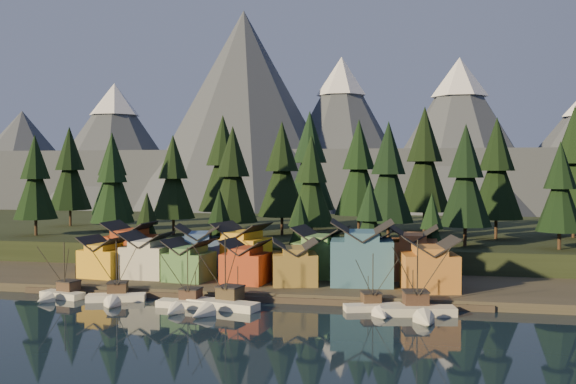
% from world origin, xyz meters
% --- Properties ---
extents(ground, '(500.00, 500.00, 0.00)m').
position_xyz_m(ground, '(0.00, 0.00, 0.00)').
color(ground, black).
rests_on(ground, ground).
extents(shore_strip, '(400.00, 50.00, 1.50)m').
position_xyz_m(shore_strip, '(0.00, 40.00, 0.75)').
color(shore_strip, '#373428').
rests_on(shore_strip, ground).
extents(hillside, '(420.00, 100.00, 6.00)m').
position_xyz_m(hillside, '(0.00, 90.00, 3.00)').
color(hillside, black).
rests_on(hillside, ground).
extents(dock, '(80.00, 4.00, 1.00)m').
position_xyz_m(dock, '(0.00, 16.50, 0.50)').
color(dock, '#443930').
rests_on(dock, ground).
extents(mountain_ridge, '(560.00, 190.00, 90.00)m').
position_xyz_m(mountain_ridge, '(-4.20, 213.59, 26.06)').
color(mountain_ridge, '#484E5C').
rests_on(mountain_ridge, ground).
extents(boat_0, '(8.47, 9.03, 10.53)m').
position_xyz_m(boat_0, '(-31.25, 10.84, 2.12)').
color(boat_0, silver).
rests_on(boat_0, ground).
extents(boat_1, '(10.24, 10.67, 10.99)m').
position_xyz_m(boat_1, '(-20.64, 10.22, 2.05)').
color(boat_1, white).
rests_on(boat_1, ground).
extents(boat_2, '(9.88, 10.66, 10.58)m').
position_xyz_m(boat_2, '(-7.76, 7.69, 1.94)').
color(boat_2, white).
rests_on(boat_2, ground).
extents(boat_3, '(12.43, 13.03, 12.42)m').
position_xyz_m(boat_3, '(-2.02, 7.66, 2.22)').
color(boat_3, silver).
rests_on(boat_3, ground).
extents(boat_5, '(9.78, 10.16, 9.85)m').
position_xyz_m(boat_5, '(22.02, 11.28, 1.77)').
color(boat_5, silver).
rests_on(boat_5, ground).
extents(boat_6, '(11.87, 12.56, 12.60)m').
position_xyz_m(boat_6, '(28.67, 9.26, 2.33)').
color(boat_6, beige).
rests_on(boat_6, ground).
extents(house_front_0, '(8.69, 8.34, 7.66)m').
position_xyz_m(house_front_0, '(-30.19, 24.95, 5.53)').
color(house_front_0, gold).
rests_on(house_front_0, shore_strip).
extents(house_front_1, '(8.54, 8.22, 8.56)m').
position_xyz_m(house_front_1, '(-21.85, 25.93, 6.00)').
color(house_front_1, beige).
rests_on(house_front_1, shore_strip).
extents(house_front_2, '(8.81, 8.87, 7.57)m').
position_xyz_m(house_front_2, '(-12.91, 24.36, 5.48)').
color(house_front_2, '#467740').
rests_on(house_front_2, shore_strip).
extents(house_front_3, '(8.51, 8.21, 7.76)m').
position_xyz_m(house_front_3, '(-1.97, 23.72, 5.58)').
color(house_front_3, '#9F3618').
rests_on(house_front_3, shore_strip).
extents(house_front_4, '(9.56, 10.00, 7.94)m').
position_xyz_m(house_front_4, '(6.86, 24.32, 5.67)').
color(house_front_4, olive).
rests_on(house_front_4, shore_strip).
extents(house_front_5, '(11.70, 10.81, 11.35)m').
position_xyz_m(house_front_5, '(18.60, 26.62, 7.46)').
color(house_front_5, '#35617D').
rests_on(house_front_5, shore_strip).
extents(house_front_6, '(10.23, 9.82, 9.02)m').
position_xyz_m(house_front_6, '(30.28, 22.98, 6.24)').
color(house_front_6, '#B7722F').
rests_on(house_front_6, shore_strip).
extents(house_back_0, '(9.11, 8.76, 9.75)m').
position_xyz_m(house_back_0, '(-29.22, 34.18, 6.62)').
color(house_back_0, '#933416').
rests_on(house_back_0, shore_strip).
extents(house_back_1, '(10.37, 10.44, 9.56)m').
position_xyz_m(house_back_1, '(-13.78, 32.11, 6.52)').
color(house_back_1, '#3E5C92').
rests_on(house_back_1, shore_strip).
extents(house_back_2, '(11.18, 10.62, 9.96)m').
position_xyz_m(house_back_2, '(-5.36, 33.46, 6.73)').
color(house_back_2, gold).
rests_on(house_back_2, shore_strip).
extents(house_back_3, '(10.69, 9.85, 9.54)m').
position_xyz_m(house_back_3, '(10.27, 32.99, 6.51)').
color(house_back_3, '#528347').
rests_on(house_back_3, shore_strip).
extents(house_back_4, '(9.12, 8.82, 9.11)m').
position_xyz_m(house_back_4, '(19.78, 31.49, 6.28)').
color(house_back_4, beige).
rests_on(house_back_4, shore_strip).
extents(house_back_5, '(8.88, 8.99, 9.96)m').
position_xyz_m(house_back_5, '(27.51, 34.30, 6.73)').
color(house_back_5, '#A06138').
rests_on(house_back_5, shore_strip).
extents(tree_hill_0, '(10.46, 10.46, 24.36)m').
position_xyz_m(tree_hill_0, '(-62.00, 52.00, 19.32)').
color(tree_hill_0, '#332319').
rests_on(tree_hill_0, hillside).
extents(tree_hill_1, '(11.02, 11.02, 25.68)m').
position_xyz_m(tree_hill_1, '(-50.00, 68.00, 20.04)').
color(tree_hill_1, '#332319').
rests_on(tree_hill_1, hillside).
extents(tree_hill_2, '(9.97, 9.97, 23.23)m').
position_xyz_m(tree_hill_2, '(-40.00, 48.00, 18.70)').
color(tree_hill_2, '#332319').
rests_on(tree_hill_2, hillside).
extents(tree_hill_3, '(10.50, 10.50, 24.46)m').
position_xyz_m(tree_hill_3, '(-30.00, 60.00, 19.37)').
color(tree_hill_3, '#332319').
rests_on(tree_hill_3, hillside).
extents(tree_hill_4, '(13.00, 13.00, 30.29)m').
position_xyz_m(tree_hill_4, '(-22.00, 75.00, 22.56)').
color(tree_hill_4, '#332319').
rests_on(tree_hill_4, hillside).
extents(tree_hill_5, '(11.00, 11.00, 25.61)m').
position_xyz_m(tree_hill_5, '(-12.00, 50.00, 20.00)').
color(tree_hill_5, '#332319').
rests_on(tree_hill_5, hillside).
extents(tree_hill_6, '(11.88, 11.88, 27.68)m').
position_xyz_m(tree_hill_6, '(-4.00, 65.00, 21.13)').
color(tree_hill_6, '#332319').
rests_on(tree_hill_6, hillside).
extents(tree_hill_7, '(10.06, 10.06, 23.43)m').
position_xyz_m(tree_hill_7, '(6.00, 48.00, 18.81)').
color(tree_hill_7, '#332319').
rests_on(tree_hill_7, hillside).
extents(tree_hill_8, '(12.20, 12.20, 28.41)m').
position_xyz_m(tree_hill_8, '(14.00, 72.00, 21.53)').
color(tree_hill_8, '#332319').
rests_on(tree_hill_8, hillside).
extents(tree_hill_9, '(11.39, 11.39, 26.54)m').
position_xyz_m(tree_hill_9, '(22.00, 55.00, 20.51)').
color(tree_hill_9, '#332319').
rests_on(tree_hill_9, hillside).
extents(tree_hill_10, '(13.75, 13.75, 32.02)m').
position_xyz_m(tree_hill_10, '(30.00, 80.00, 23.51)').
color(tree_hill_10, '#332319').
rests_on(tree_hill_10, hillside).
extents(tree_hill_11, '(10.92, 10.92, 25.43)m').
position_xyz_m(tree_hill_11, '(38.00, 50.00, 19.90)').
color(tree_hill_11, '#332319').
rests_on(tree_hill_11, hillside).
extents(tree_hill_12, '(11.98, 11.98, 27.92)m').
position_xyz_m(tree_hill_12, '(46.00, 66.00, 21.26)').
color(tree_hill_12, '#332319').
rests_on(tree_hill_12, hillside).
extents(tree_hill_13, '(9.26, 9.26, 21.58)m').
position_xyz_m(tree_hill_13, '(56.00, 48.00, 17.79)').
color(tree_hill_13, '#332319').
rests_on(tree_hill_13, hillside).
extents(tree_hill_14, '(13.25, 13.25, 30.87)m').
position_xyz_m(tree_hill_14, '(64.00, 72.00, 22.88)').
color(tree_hill_14, '#332319').
rests_on(tree_hill_14, hillside).
extents(tree_hill_15, '(13.57, 13.57, 31.62)m').
position_xyz_m(tree_hill_15, '(0.00, 82.00, 23.29)').
color(tree_hill_15, '#332319').
rests_on(tree_hill_15, hillside).
extents(tree_hill_16, '(12.06, 12.06, 28.10)m').
position_xyz_m(tree_hill_16, '(-68.00, 78.00, 21.36)').
color(tree_hill_16, '#332319').
rests_on(tree_hill_16, hillside).
extents(tree_shore_0, '(6.72, 6.72, 15.65)m').
position_xyz_m(tree_shore_0, '(-28.00, 40.00, 10.04)').
color(tree_shore_0, '#332319').
rests_on(tree_shore_0, shore_strip).
extents(tree_shore_1, '(7.09, 7.09, 16.51)m').
position_xyz_m(tree_shore_1, '(-12.00, 40.00, 10.52)').
color(tree_shore_1, '#332319').
rests_on(tree_shore_1, shore_strip).
extents(tree_shore_2, '(6.54, 6.54, 15.23)m').
position_xyz_m(tree_shore_2, '(5.00, 40.00, 9.81)').
color(tree_shore_2, '#332319').
rests_on(tree_shore_2, shore_strip).
extents(tree_shore_3, '(7.91, 7.91, 18.42)m').
position_xyz_m(tree_shore_3, '(19.00, 40.00, 11.56)').
color(tree_shore_3, '#332319').
rests_on(tree_shore_3, shore_strip).
extents(tree_shore_4, '(6.81, 6.81, 15.85)m').
position_xyz_m(tree_shore_4, '(31.00, 40.00, 10.16)').
color(tree_shore_4, '#332319').
rests_on(tree_shore_4, shore_strip).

